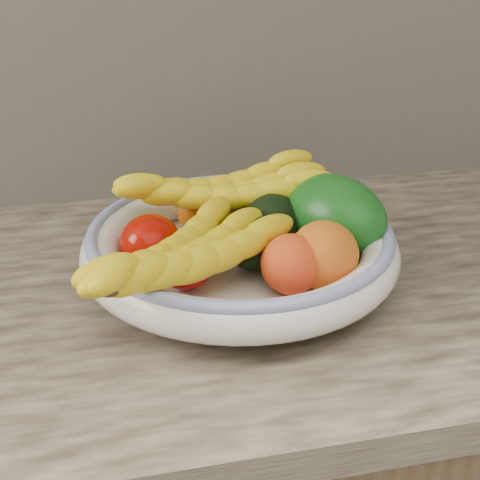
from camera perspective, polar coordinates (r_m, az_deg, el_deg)
name	(u,v)px	position (r m, az deg, el deg)	size (l,w,h in m)	color
fruit_bowl	(240,248)	(0.90, 0.00, -0.65)	(0.39, 0.39, 0.08)	white
clementine_back_left	(196,215)	(0.98, -3.42, 1.96)	(0.05, 0.05, 0.05)	orange
clementine_back_right	(244,212)	(0.99, 0.31, 2.18)	(0.06, 0.06, 0.05)	orange
clementine_back_mid	(227,221)	(0.97, -1.04, 1.49)	(0.05, 0.05, 0.05)	#DE5804
tomato_left	(151,242)	(0.89, -6.96, -0.19)	(0.08, 0.08, 0.07)	#A10900
tomato_near_left	(185,263)	(0.84, -4.29, -1.76)	(0.07, 0.07, 0.06)	#B30001
avocado_center	(249,240)	(0.89, 0.68, 0.00)	(0.07, 0.10, 0.07)	black
avocado_right	(272,222)	(0.94, 2.50, 1.40)	(0.08, 0.11, 0.08)	black
green_mango	(334,217)	(0.93, 7.29, 1.80)	(0.10, 0.15, 0.11)	#0F5011
peach_front	(291,264)	(0.83, 3.99, -1.88)	(0.07, 0.07, 0.07)	orange
peach_right	(324,255)	(0.85, 6.50, -1.20)	(0.08, 0.08, 0.08)	orange
banana_bunch_back	(222,196)	(0.96, -1.38, 3.47)	(0.29, 0.11, 0.08)	yellow
banana_bunch_front	(182,263)	(0.80, -4.50, -1.83)	(0.30, 0.12, 0.08)	yellow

